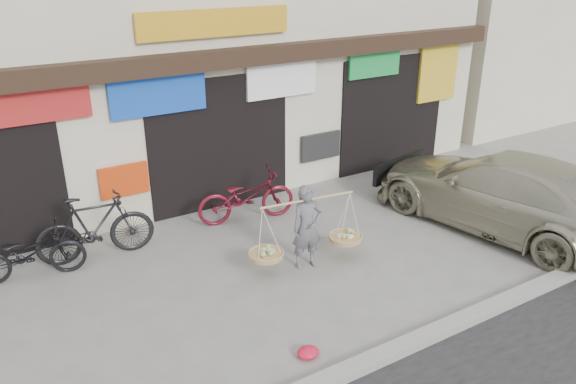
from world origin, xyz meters
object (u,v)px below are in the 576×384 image
bike_0 (29,253)px  suv (502,191)px  street_vendor (307,231)px  bike_1 (95,227)px  bike_2 (246,197)px

bike_0 → suv: (8.00, -2.63, 0.28)m
street_vendor → suv: 4.02m
bike_1 → suv: (6.91, -2.74, 0.14)m
bike_1 → bike_2: (2.88, -0.01, -0.08)m
bike_1 → bike_2: bike_1 is taller
bike_1 → suv: size_ratio=0.37×
bike_2 → suv: bearing=-113.2°
street_vendor → bike_1: size_ratio=1.02×
street_vendor → bike_0: size_ratio=1.17×
street_vendor → bike_2: size_ratio=1.04×
suv → bike_1: bearing=-32.9°
bike_0 → bike_2: 3.97m
bike_1 → suv: 7.44m
street_vendor → bike_0: bearing=161.1°
street_vendor → bike_2: street_vendor is taller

